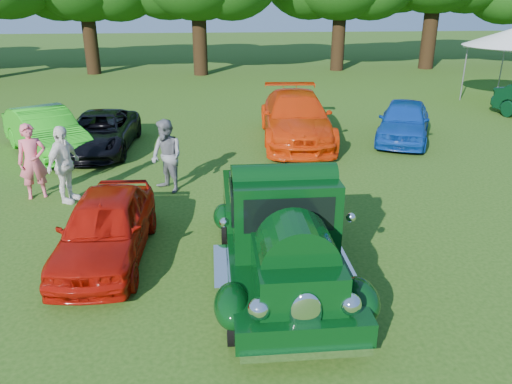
{
  "coord_description": "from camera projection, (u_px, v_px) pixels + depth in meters",
  "views": [
    {
      "loc": [
        -0.5,
        -8.28,
        4.86
      ],
      "look_at": [
        0.34,
        1.06,
        1.1
      ],
      "focal_mm": 35.0,
      "sensor_mm": 36.0,
      "label": 1
    }
  ],
  "objects": [
    {
      "name": "ground",
      "position": [
        243.0,
        267.0,
        9.51
      ],
      "size": [
        120.0,
        120.0,
        0.0
      ],
      "primitive_type": "plane",
      "color": "#234911",
      "rests_on": "ground"
    },
    {
      "name": "hero_pickup",
      "position": [
        281.0,
        232.0,
        8.87
      ],
      "size": [
        2.46,
        5.28,
        2.06
      ],
      "color": "black",
      "rests_on": "ground"
    },
    {
      "name": "red_convertible",
      "position": [
        106.0,
        227.0,
        9.61
      ],
      "size": [
        1.7,
        3.92,
        1.32
      ],
      "primitive_type": "imported",
      "rotation": [
        0.0,
        0.0,
        -0.04
      ],
      "color": "#9C0F06",
      "rests_on": "ground"
    },
    {
      "name": "back_car_lime",
      "position": [
        46.0,
        132.0,
        15.9
      ],
      "size": [
        3.74,
        4.54,
        1.46
      ],
      "primitive_type": "imported",
      "rotation": [
        0.0,
        0.0,
        0.59
      ],
      "color": "#1FA415",
      "rests_on": "ground"
    },
    {
      "name": "back_car_black",
      "position": [
        100.0,
        132.0,
        16.26
      ],
      "size": [
        2.23,
        4.56,
        1.25
      ],
      "primitive_type": "imported",
      "rotation": [
        0.0,
        0.0,
        -0.04
      ],
      "color": "black",
      "rests_on": "ground"
    },
    {
      "name": "back_car_orange",
      "position": [
        296.0,
        118.0,
        17.29
      ],
      "size": [
        2.68,
        5.83,
        1.65
      ],
      "primitive_type": "imported",
      "rotation": [
        0.0,
        0.0,
        -0.07
      ],
      "color": "red",
      "rests_on": "ground"
    },
    {
      "name": "back_car_blue",
      "position": [
        404.0,
        121.0,
        17.36
      ],
      "size": [
        3.19,
        4.44,
        1.4
      ],
      "primitive_type": "imported",
      "rotation": [
        0.0,
        0.0,
        -0.42
      ],
      "color": "#0E399D",
      "rests_on": "ground"
    },
    {
      "name": "spectator_pink",
      "position": [
        33.0,
        161.0,
        12.4
      ],
      "size": [
        0.81,
        0.67,
        1.91
      ],
      "primitive_type": "imported",
      "rotation": [
        0.0,
        0.0,
        0.35
      ],
      "color": "#DC5A6E",
      "rests_on": "ground"
    },
    {
      "name": "spectator_grey",
      "position": [
        167.0,
        156.0,
        12.8
      ],
      "size": [
        1.15,
        1.17,
        1.9
      ],
      "primitive_type": "imported",
      "rotation": [
        0.0,
        0.0,
        -0.86
      ],
      "color": "slate",
      "rests_on": "ground"
    },
    {
      "name": "spectator_white",
      "position": [
        64.0,
        165.0,
        12.13
      ],
      "size": [
        0.85,
        1.22,
        1.93
      ],
      "primitive_type": "imported",
      "rotation": [
        0.0,
        0.0,
        1.2
      ],
      "color": "white",
      "rests_on": "ground"
    }
  ]
}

